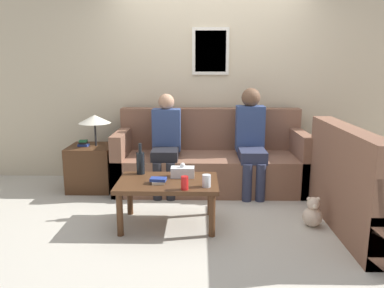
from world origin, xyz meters
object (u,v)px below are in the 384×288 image
object	(u,v)px
couch_side	(374,195)
wine_bottle	(140,162)
couch_main	(210,161)
teddy_bear	(313,214)
person_right	(251,137)
person_left	(166,140)
drinking_glass	(207,181)
coffee_table	(168,187)

from	to	relation	value
couch_side	wine_bottle	world-z (taller)	couch_side
couch_main	teddy_bear	bearing A→B (deg)	-51.22
wine_bottle	teddy_bear	world-z (taller)	wine_bottle
couch_side	person_right	world-z (taller)	person_right
person_left	teddy_bear	world-z (taller)	person_left
drinking_glass	person_left	size ratio (longest dim) A/B	0.10
wine_bottle	teddy_bear	size ratio (longest dim) A/B	1.07
couch_main	coffee_table	distance (m)	1.25
couch_side	drinking_glass	distance (m)	1.58
couch_side	person_right	size ratio (longest dim) A/B	1.24
couch_side	teddy_bear	bearing A→B (deg)	85.00
coffee_table	wine_bottle	distance (m)	0.42
teddy_bear	wine_bottle	bearing A→B (deg)	171.82
drinking_glass	person_left	bearing A→B (deg)	111.81
couch_main	teddy_bear	size ratio (longest dim) A/B	7.90
person_right	coffee_table	bearing A→B (deg)	-132.16
person_right	teddy_bear	bearing A→B (deg)	-65.45
person_left	teddy_bear	bearing A→B (deg)	-34.09
person_left	couch_side	bearing A→B (deg)	-27.47
person_left	coffee_table	bearing A→B (deg)	-84.23
couch_main	person_left	xyz separation A→B (m)	(-0.54, -0.17, 0.31)
coffee_table	drinking_glass	bearing A→B (deg)	-24.75
person_right	person_left	bearing A→B (deg)	-178.93
coffee_table	teddy_bear	bearing A→B (deg)	-0.47
couch_main	couch_side	size ratio (longest dim) A/B	1.50
couch_side	person_left	size ratio (longest dim) A/B	1.31
couch_main	teddy_bear	distance (m)	1.53
teddy_bear	drinking_glass	bearing A→B (deg)	-171.27
couch_main	drinking_glass	size ratio (longest dim) A/B	20.52
couch_side	drinking_glass	size ratio (longest dim) A/B	13.68
couch_side	person_left	xyz separation A→B (m)	(-2.04, 1.06, 0.31)
couch_main	couch_side	distance (m)	1.94
person_left	drinking_glass	bearing A→B (deg)	-68.19
drinking_glass	person_right	size ratio (longest dim) A/B	0.09
teddy_bear	coffee_table	bearing A→B (deg)	179.53
couch_side	wine_bottle	bearing A→B (deg)	82.59
coffee_table	person_right	distance (m)	1.41
couch_main	drinking_glass	xyz separation A→B (m)	(-0.08, -1.34, 0.17)
coffee_table	couch_side	bearing A→B (deg)	-1.74
teddy_bear	couch_main	bearing A→B (deg)	128.78
couch_side	person_left	distance (m)	2.32
couch_main	person_right	bearing A→B (deg)	-17.59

